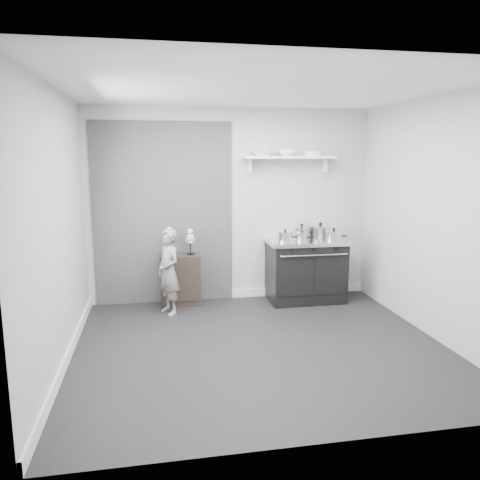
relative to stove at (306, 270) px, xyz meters
name	(u,v)px	position (x,y,z in m)	size (l,w,h in m)	color
ground	(259,346)	(-1.01, -1.48, -0.45)	(4.00, 4.00, 0.00)	black
room_shell	(249,195)	(-1.10, -1.33, 1.19)	(4.02, 3.62, 2.71)	#9F9F9D
wall_shelf	(289,158)	(-0.21, 0.20, 1.56)	(1.30, 0.26, 0.24)	silver
stove	(306,270)	(0.00, 0.00, 0.00)	(1.10, 0.69, 0.88)	black
side_cabinet	(180,280)	(-1.76, 0.13, -0.09)	(0.54, 0.32, 0.70)	black
child	(169,272)	(-1.93, -0.22, 0.11)	(0.41, 0.27, 1.12)	slate
pot_front_left	(285,237)	(-0.34, -0.11, 0.51)	(0.29, 0.20, 0.17)	silver
pot_back_left	(302,232)	(-0.03, 0.13, 0.52)	(0.34, 0.25, 0.21)	silver
pot_back_right	(320,232)	(0.25, 0.13, 0.52)	(0.39, 0.30, 0.22)	silver
pot_front_right	(334,236)	(0.32, -0.19, 0.51)	(0.31, 0.22, 0.18)	silver
pot_front_center	(302,237)	(-0.11, -0.14, 0.50)	(0.25, 0.16, 0.15)	silver
skeleton_full	(170,239)	(-1.89, 0.13, 0.49)	(0.13, 0.08, 0.45)	beige
skeleton_torso	(190,240)	(-1.61, 0.13, 0.46)	(0.12, 0.07, 0.41)	beige
bowl_large	(262,153)	(-0.60, 0.19, 1.63)	(0.31, 0.31, 0.08)	white
bowl_small	(287,153)	(-0.25, 0.19, 1.64)	(0.27, 0.27, 0.08)	white
plate_stack	(313,154)	(0.13, 0.19, 1.62)	(0.25, 0.25, 0.06)	silver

